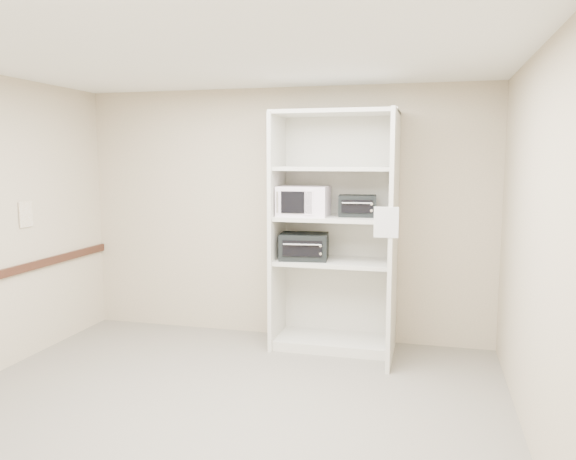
% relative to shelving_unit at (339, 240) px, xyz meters
% --- Properties ---
extents(floor, '(4.50, 4.00, 0.01)m').
position_rel_shelving_unit_xyz_m(floor, '(-0.67, -1.70, -1.13)').
color(floor, slate).
rests_on(floor, ground).
extents(ceiling, '(4.50, 4.00, 0.01)m').
position_rel_shelving_unit_xyz_m(ceiling, '(-0.67, -1.70, 1.57)').
color(ceiling, white).
extents(wall_back, '(4.50, 0.02, 2.70)m').
position_rel_shelving_unit_xyz_m(wall_back, '(-0.67, 0.30, 0.22)').
color(wall_back, '#C7B396').
rests_on(wall_back, ground).
extents(wall_front, '(4.50, 0.02, 2.70)m').
position_rel_shelving_unit_xyz_m(wall_front, '(-0.67, -3.70, 0.22)').
color(wall_front, '#C7B396').
rests_on(wall_front, ground).
extents(wall_right, '(0.02, 4.00, 2.70)m').
position_rel_shelving_unit_xyz_m(wall_right, '(1.58, -1.70, 0.22)').
color(wall_right, '#C7B396').
rests_on(wall_right, ground).
extents(shelving_unit, '(1.24, 0.92, 2.42)m').
position_rel_shelving_unit_xyz_m(shelving_unit, '(0.00, 0.00, 0.00)').
color(shelving_unit, silver).
rests_on(shelving_unit, floor).
extents(microwave, '(0.51, 0.39, 0.30)m').
position_rel_shelving_unit_xyz_m(microwave, '(-0.36, -0.04, 0.39)').
color(microwave, white).
rests_on(microwave, shelving_unit).
extents(toaster_oven_upper, '(0.40, 0.31, 0.21)m').
position_rel_shelving_unit_xyz_m(toaster_oven_upper, '(0.18, 0.04, 0.35)').
color(toaster_oven_upper, black).
rests_on(toaster_oven_upper, shelving_unit).
extents(toaster_oven_lower, '(0.52, 0.42, 0.27)m').
position_rel_shelving_unit_xyz_m(toaster_oven_lower, '(-0.36, -0.03, -0.08)').
color(toaster_oven_lower, black).
rests_on(toaster_oven_lower, shelving_unit).
extents(paper_sign, '(0.21, 0.01, 0.27)m').
position_rel_shelving_unit_xyz_m(paper_sign, '(0.52, -0.63, 0.26)').
color(paper_sign, white).
rests_on(paper_sign, shelving_unit).
extents(wall_poster, '(0.01, 0.18, 0.25)m').
position_rel_shelving_unit_xyz_m(wall_poster, '(-2.90, -0.98, 0.28)').
color(wall_poster, white).
rests_on(wall_poster, wall_left).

